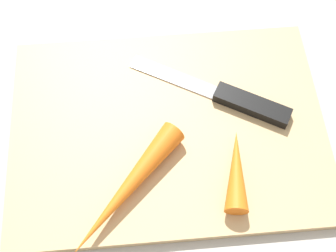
{
  "coord_description": "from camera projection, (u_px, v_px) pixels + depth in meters",
  "views": [
    {
      "loc": [
        -0.02,
        -0.23,
        0.47
      ],
      "look_at": [
        0.0,
        0.0,
        0.01
      ],
      "focal_mm": 47.92,
      "sensor_mm": 36.0,
      "label": 1
    }
  ],
  "objects": [
    {
      "name": "cutting_board",
      "position": [
        168.0,
        128.0,
        0.52
      ],
      "size": [
        0.36,
        0.26,
        0.01
      ],
      "primitive_type": "cube",
      "color": "tan",
      "rests_on": "ground_plane"
    },
    {
      "name": "ground_plane",
      "position": [
        168.0,
        131.0,
        0.52
      ],
      "size": [
        1.4,
        1.4,
        0.0
      ],
      "primitive_type": "plane",
      "color": "#ADA8A0"
    },
    {
      "name": "knife",
      "position": [
        241.0,
        101.0,
        0.52
      ],
      "size": [
        0.18,
        0.12,
        0.01
      ],
      "rotation": [
        0.0,
        0.0,
        2.62
      ],
      "color": "#B7B7BC",
      "rests_on": "cutting_board"
    },
    {
      "name": "carrot_short",
      "position": [
        236.0,
        170.0,
        0.47
      ],
      "size": [
        0.04,
        0.09,
        0.03
      ],
      "primitive_type": "cone",
      "rotation": [
        0.0,
        1.57,
        1.42
      ],
      "color": "orange",
      "rests_on": "cutting_board"
    },
    {
      "name": "carrot_long",
      "position": [
        127.0,
        189.0,
        0.46
      ],
      "size": [
        0.13,
        0.14,
        0.03
      ],
      "primitive_type": "cone",
      "rotation": [
        0.0,
        1.57,
        3.99
      ],
      "color": "orange",
      "rests_on": "cutting_board"
    }
  ]
}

